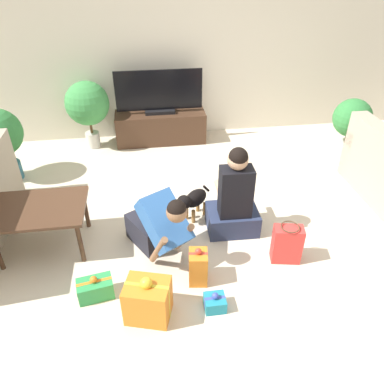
% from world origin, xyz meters
% --- Properties ---
extents(ground_plane, '(16.00, 16.00, 0.00)m').
position_xyz_m(ground_plane, '(0.00, 0.00, 0.00)').
color(ground_plane, beige).
extents(wall_back, '(8.40, 0.06, 2.60)m').
position_xyz_m(wall_back, '(0.00, 2.63, 1.30)').
color(wall_back, beige).
rests_on(wall_back, ground_plane).
extents(coffee_table, '(0.86, 0.65, 0.48)m').
position_xyz_m(coffee_table, '(-1.55, 0.11, 0.42)').
color(coffee_table, '#472D1E').
rests_on(coffee_table, ground_plane).
extents(tv_console, '(1.32, 0.44, 0.45)m').
position_xyz_m(tv_console, '(-0.25, 2.34, 0.23)').
color(tv_console, '#472D1E').
rests_on(tv_console, ground_plane).
extents(tv, '(1.24, 0.20, 0.62)m').
position_xyz_m(tv, '(-0.25, 2.34, 0.73)').
color(tv, black).
rests_on(tv, tv_console).
extents(potted_plant_corner_right, '(0.51, 0.51, 0.85)m').
position_xyz_m(potted_plant_corner_right, '(2.25, 1.44, 0.52)').
color(potted_plant_corner_right, beige).
rests_on(potted_plant_corner_right, ground_plane).
extents(potted_plant_back_left, '(0.61, 0.61, 0.97)m').
position_xyz_m(potted_plant_back_left, '(-1.26, 2.29, 0.65)').
color(potted_plant_back_left, beige).
rests_on(potted_plant_back_left, ground_plane).
extents(person_kneeling, '(0.66, 0.83, 0.78)m').
position_xyz_m(person_kneeling, '(-0.44, -0.14, 0.34)').
color(person_kneeling, '#23232D').
rests_on(person_kneeling, ground_plane).
extents(person_sitting, '(0.53, 0.49, 0.99)m').
position_xyz_m(person_sitting, '(0.34, 0.10, 0.36)').
color(person_sitting, '#283351').
rests_on(person_sitting, ground_plane).
extents(dog, '(0.41, 0.36, 0.37)m').
position_xyz_m(dog, '(-0.05, 0.35, 0.25)').
color(dog, black).
rests_on(dog, ground_plane).
extents(gift_box_a, '(0.19, 0.21, 0.38)m').
position_xyz_m(gift_box_a, '(-0.13, -0.55, 0.16)').
color(gift_box_a, orange).
rests_on(gift_box_a, ground_plane).
extents(gift_box_b, '(0.41, 0.36, 0.42)m').
position_xyz_m(gift_box_b, '(-0.59, -0.87, 0.18)').
color(gift_box_b, orange).
rests_on(gift_box_b, ground_plane).
extents(gift_box_c, '(0.32, 0.23, 0.23)m').
position_xyz_m(gift_box_c, '(-1.03, -0.61, 0.09)').
color(gift_box_c, '#2D934C').
rests_on(gift_box_c, ground_plane).
extents(gift_box_d, '(0.17, 0.16, 0.17)m').
position_xyz_m(gift_box_d, '(-0.04, -0.88, 0.06)').
color(gift_box_d, teal).
rests_on(gift_box_d, ground_plane).
extents(gift_bag_a, '(0.29, 0.20, 0.41)m').
position_xyz_m(gift_bag_a, '(0.73, -0.41, 0.19)').
color(gift_bag_a, red).
rests_on(gift_bag_a, ground_plane).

